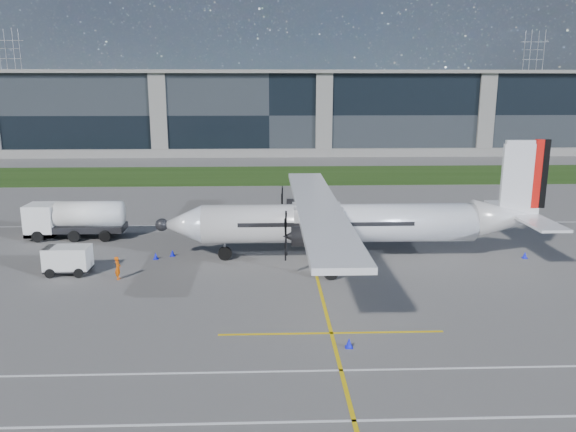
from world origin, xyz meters
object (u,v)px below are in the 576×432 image
object	(u,v)px
fuel_tanker_truck	(69,220)
safety_cone_nose_stbd	(172,253)
pylon_east	(531,79)
turboprop_aircraft	(354,201)
safety_cone_tail	(525,255)
baggage_tug	(68,260)
safety_cone_stbdwing	(304,211)
pylon_west	(13,78)
ground_crew_person	(118,266)
safety_cone_fwd	(156,256)
safety_cone_portwing	(349,343)

from	to	relation	value
fuel_tanker_truck	safety_cone_nose_stbd	xyz separation A→B (m)	(9.68, -5.59, -1.36)
pylon_east	turboprop_aircraft	bearing A→B (deg)	-118.92
safety_cone_tail	safety_cone_nose_stbd	bearing A→B (deg)	176.77
baggage_tug	safety_cone_stbdwing	xyz separation A→B (m)	(17.63, 18.20, -0.72)
safety_cone_tail	safety_cone_nose_stbd	xyz separation A→B (m)	(-26.93, 1.52, 0.00)
pylon_west	ground_crew_person	world-z (taller)	pylon_west
pylon_east	baggage_tug	distance (m)	176.83
pylon_west	safety_cone_tail	xyz separation A→B (m)	(99.21, -143.27, -14.75)
pylon_west	baggage_tug	world-z (taller)	pylon_west
pylon_east	safety_cone_stbdwing	size ratio (longest dim) A/B	60.00
pylon_west	safety_cone_fwd	xyz separation A→B (m)	(71.15, -142.49, -14.75)
safety_cone_fwd	safety_cone_nose_stbd	size ratio (longest dim) A/B	1.00
pylon_east	safety_cone_fwd	size ratio (longest dim) A/B	60.00
fuel_tanker_truck	safety_cone_portwing	distance (m)	30.16
turboprop_aircraft	safety_cone_nose_stbd	size ratio (longest dim) A/B	59.91
ground_crew_person	safety_cone_stbdwing	world-z (taller)	ground_crew_person
pylon_west	pylon_east	bearing A→B (deg)	0.00
pylon_west	turboprop_aircraft	size ratio (longest dim) A/B	1.00
turboprop_aircraft	safety_cone_tail	size ratio (longest dim) A/B	59.91
turboprop_aircraft	safety_cone_fwd	bearing A→B (deg)	178.42
safety_cone_tail	safety_cone_fwd	bearing A→B (deg)	178.41
safety_cone_tail	safety_cone_stbdwing	xyz separation A→B (m)	(-15.86, 15.81, 0.00)
pylon_east	turboprop_aircraft	size ratio (longest dim) A/B	1.00
safety_cone_tail	pylon_west	bearing A→B (deg)	124.70
pylon_east	safety_cone_fwd	bearing A→B (deg)	-123.37
pylon_east	baggage_tug	bearing A→B (deg)	-124.28
fuel_tanker_truck	safety_cone_tail	distance (m)	37.31
baggage_tug	ground_crew_person	world-z (taller)	baggage_tug
pylon_west	safety_cone_tail	world-z (taller)	pylon_west
fuel_tanker_truck	turboprop_aircraft	bearing A→B (deg)	-16.04
safety_cone_stbdwing	safety_cone_fwd	bearing A→B (deg)	-129.08
pylon_west	pylon_east	distance (m)	165.00
pylon_west	safety_cone_portwing	xyz separation A→B (m)	(83.70, -157.69, -14.75)
safety_cone_tail	safety_cone_stbdwing	world-z (taller)	same
pylon_east	safety_cone_stbdwing	distance (m)	152.08
turboprop_aircraft	safety_cone_portwing	xyz separation A→B (m)	(-2.34, -14.79, -4.24)
safety_cone_stbdwing	safety_cone_nose_stbd	size ratio (longest dim) A/B	1.00
fuel_tanker_truck	safety_cone_stbdwing	bearing A→B (deg)	22.77
baggage_tug	ground_crew_person	bearing A→B (deg)	-19.02
pylon_west	turboprop_aircraft	world-z (taller)	pylon_west
baggage_tug	ground_crew_person	size ratio (longest dim) A/B	1.77
safety_cone_stbdwing	safety_cone_nose_stbd	distance (m)	18.07
turboprop_aircraft	safety_cone_stbdwing	size ratio (longest dim) A/B	59.91
pylon_east	baggage_tug	world-z (taller)	pylon_east
safety_cone_stbdwing	pylon_west	bearing A→B (deg)	123.18
turboprop_aircraft	fuel_tanker_truck	size ratio (longest dim) A/B	3.49
safety_cone_tail	safety_cone_stbdwing	size ratio (longest dim) A/B	1.00
safety_cone_nose_stbd	ground_crew_person	bearing A→B (deg)	-118.23
safety_cone_stbdwing	fuel_tanker_truck	bearing A→B (deg)	-157.23
safety_cone_nose_stbd	fuel_tanker_truck	bearing A→B (deg)	150.01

